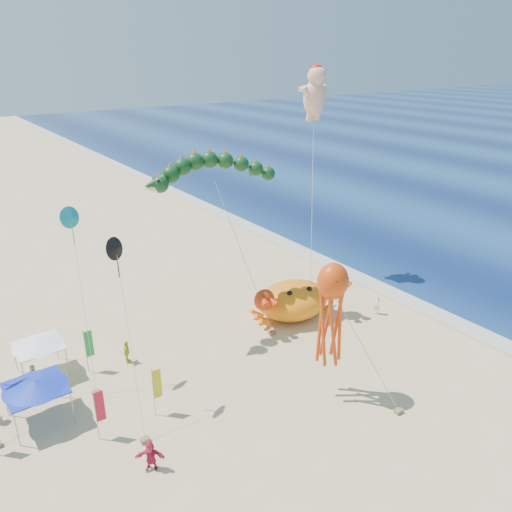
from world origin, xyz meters
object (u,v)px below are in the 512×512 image
Objects in this scene: dragon_kite at (213,175)px; canopy_blue at (35,385)px; octopus_kite at (331,306)px; crab_inflatable at (294,299)px; cherub_kite at (315,92)px; canopy_white at (38,343)px.

dragon_kite is 3.68× the size of canopy_blue.
dragon_kite is 1.48× the size of octopus_kite.
octopus_kite is at bearing -26.89° from canopy_blue.
crab_inflatable is at bearing 62.59° from octopus_kite.
cherub_kite is 30.99m from canopy_blue.
canopy_white is at bearing 74.83° from canopy_blue.
canopy_blue and canopy_white have the same top height.
canopy_white is (-13.08, 0.63, -9.35)m from dragon_kite.
cherub_kite is at bearing 6.03° from canopy_white.
cherub_kite reaches higher than octopus_kite.
canopy_blue is at bearing -177.11° from crab_inflatable.
dragon_kite reaches higher than canopy_blue.
octopus_kite is (-4.52, -8.71, 4.56)m from crab_inflatable.
cherub_kite reaches higher than canopy_white.
cherub_kite is 21.50m from octopus_kite.
canopy_blue is (-26.59, -7.17, -14.20)m from cherub_kite.
crab_inflatable is 17.71m from cherub_kite.
dragon_kite is 17.51m from canopy_blue.
canopy_white is at bearing -173.97° from cherub_kite.
cherub_kite is 5.35× the size of canopy_blue.
crab_inflatable is 0.61× the size of dragon_kite.
cherub_kite is (6.86, 6.18, 15.11)m from crab_inflatable.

